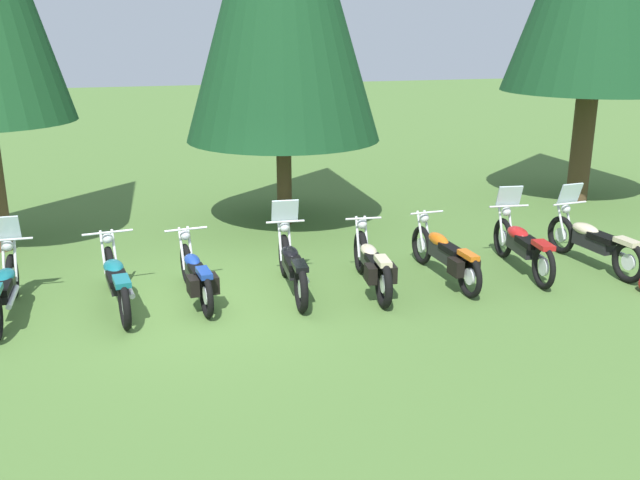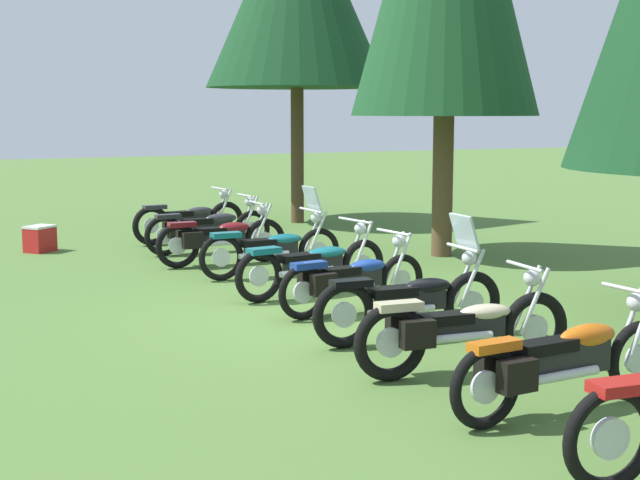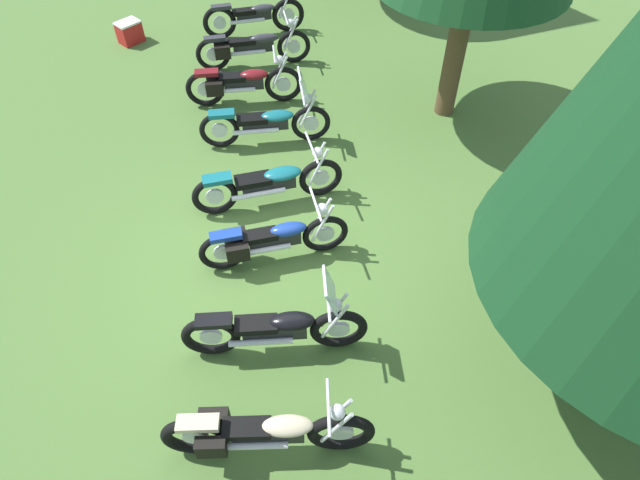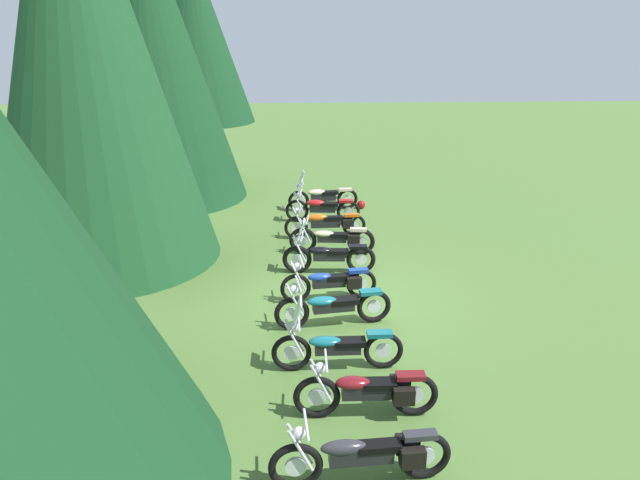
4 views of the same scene
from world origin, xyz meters
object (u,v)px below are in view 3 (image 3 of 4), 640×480
at_px(motorcycle_7, 264,432).
at_px(motorcycle_4, 269,182).
at_px(motorcycle_2, 242,83).
at_px(motorcycle_0, 255,16).
at_px(picnic_cooler, 130,32).
at_px(motorcycle_1, 251,47).
at_px(motorcycle_5, 271,239).
at_px(motorcycle_6, 277,328).
at_px(motorcycle_3, 267,122).

bearing_deg(motorcycle_7, motorcycle_4, 91.15).
height_order(motorcycle_2, motorcycle_4, motorcycle_2).
bearing_deg(motorcycle_2, motorcycle_4, -82.50).
height_order(motorcycle_0, picnic_cooler, motorcycle_0).
xyz_separation_m(motorcycle_1, motorcycle_2, (1.36, -0.23, 0.01)).
xyz_separation_m(motorcycle_2, motorcycle_5, (4.06, 0.30, -0.02)).
xyz_separation_m(motorcycle_1, motorcycle_6, (6.93, 0.05, 0.02)).
bearing_deg(motorcycle_4, motorcycle_7, -102.03).
bearing_deg(motorcycle_4, motorcycle_1, 83.89).
xyz_separation_m(motorcycle_1, motorcycle_5, (5.43, 0.07, -0.01)).
relative_size(motorcycle_2, picnic_cooler, 3.56).
xyz_separation_m(motorcycle_3, motorcycle_5, (2.75, -0.10, -0.03)).
bearing_deg(motorcycle_4, motorcycle_6, -99.14).
xyz_separation_m(motorcycle_4, motorcycle_5, (1.18, -0.04, -0.01)).
relative_size(motorcycle_3, motorcycle_4, 0.97).
bearing_deg(motorcycle_5, motorcycle_3, 81.44).
height_order(motorcycle_0, motorcycle_1, motorcycle_0).
height_order(motorcycle_1, motorcycle_7, motorcycle_7).
height_order(motorcycle_0, motorcycle_6, motorcycle_6).
bearing_deg(motorcycle_6, motorcycle_7, -97.15).
bearing_deg(motorcycle_6, motorcycle_2, 96.09).
height_order(motorcycle_0, motorcycle_3, motorcycle_3).
bearing_deg(picnic_cooler, motorcycle_3, 35.10).
height_order(motorcycle_5, motorcycle_6, motorcycle_6).
xyz_separation_m(motorcycle_1, motorcycle_7, (8.20, -0.18, -0.00)).
height_order(motorcycle_0, motorcycle_5, motorcycle_0).
bearing_deg(motorcycle_2, motorcycle_0, 83.17).
bearing_deg(motorcycle_5, picnic_cooler, 105.50).
bearing_deg(motorcycle_5, motorcycle_1, 84.31).
relative_size(motorcycle_0, motorcycle_1, 0.96).
relative_size(motorcycle_0, motorcycle_6, 1.00).
bearing_deg(motorcycle_7, motorcycle_1, 94.21).
relative_size(motorcycle_1, motorcycle_5, 1.11).
bearing_deg(motorcycle_6, motorcycle_4, 91.79).
height_order(motorcycle_2, motorcycle_5, motorcycle_2).
xyz_separation_m(motorcycle_7, picnic_cooler, (-9.58, -2.49, -0.21)).
bearing_deg(picnic_cooler, motorcycle_7, 14.59).
relative_size(motorcycle_0, motorcycle_4, 0.96).
height_order(motorcycle_3, motorcycle_7, motorcycle_3).
bearing_deg(motorcycle_1, picnic_cooler, 148.80).
bearing_deg(motorcycle_0, motorcycle_2, -104.26).
height_order(motorcycle_3, motorcycle_6, motorcycle_6).
relative_size(motorcycle_2, motorcycle_7, 0.97).
relative_size(motorcycle_4, motorcycle_7, 1.04).
height_order(motorcycle_6, motorcycle_7, motorcycle_6).
relative_size(motorcycle_1, motorcycle_7, 1.04).
xyz_separation_m(motorcycle_2, motorcycle_3, (1.31, 0.40, 0.01)).
distance_m(motorcycle_1, picnic_cooler, 3.02).
height_order(motorcycle_4, picnic_cooler, motorcycle_4).
xyz_separation_m(motorcycle_2, motorcycle_7, (6.84, 0.05, -0.01)).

